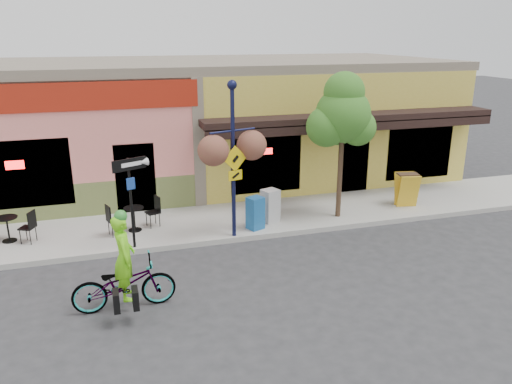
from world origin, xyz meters
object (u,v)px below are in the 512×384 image
Objects in this scene: newspaper_box_blue at (255,213)px; street_tree at (341,146)px; bicycle at (124,284)px; cyclist_rider at (125,268)px; one_way_sign at (131,204)px; building at (205,119)px; lamp_post at (233,161)px; newspaper_box_grey at (270,206)px.

street_tree is (2.70, 0.25, 1.71)m from newspaper_box_blue.
cyclist_rider is at bearing -90.67° from bicycle.
bicycle is 2.91m from one_way_sign.
one_way_sign reaches higher than bicycle.
street_tree is (2.80, -6.27, 0.08)m from building.
street_tree is (6.08, 0.58, 0.99)m from one_way_sign.
building is 10.37m from cyclist_rider.
building is 10.10× the size of cyclist_rider.
cyclist_rider is 2.83m from one_way_sign.
bicycle is 0.50× the size of lamp_post.
newspaper_box_grey is at bearing 175.45° from street_tree.
one_way_sign is at bearing -8.12° from bicycle.
building reaches higher than cyclist_rider.
street_tree reaches higher than newspaper_box_grey.
bicycle is at bearing 89.33° from cyclist_rider.
cyclist_rider is (0.05, 0.00, 0.35)m from bicycle.
lamp_post reaches higher than newspaper_box_grey.
cyclist_rider is at bearing -163.53° from newspaper_box_blue.
newspaper_box_blue is at bearing -174.62° from street_tree.
building is at bearing -21.36° from bicycle.
newspaper_box_grey is at bearing -83.55° from building.
street_tree is (6.39, 3.37, 1.43)m from cyclist_rider.
one_way_sign is at bearing 163.27° from lamp_post.
one_way_sign reaches higher than newspaper_box_grey.
street_tree is at bearing -25.63° from newspaper_box_grey.
newspaper_box_blue is (3.38, 0.33, -0.72)m from one_way_sign.
building is 6.88m from lamp_post.
building is at bearing 39.64° from one_way_sign.
street_tree is at bearing -63.08° from bicycle.
building is at bearing 67.32° from newspaper_box_blue.
cyclist_rider is (-3.59, -9.63, -1.35)m from building.
lamp_post is 4.32× the size of newspaper_box_grey.
bicycle is at bearing -163.91° from newspaper_box_blue.
street_tree is (2.11, -0.17, 1.69)m from newspaper_box_grey.
one_way_sign is at bearing -174.50° from street_tree.
cyclist_rider is at bearing -153.79° from lamp_post.
street_tree is at bearing -18.25° from newspaper_box_blue.
bicycle is 7.48m from street_tree.
newspaper_box_grey reaches higher than bicycle.
street_tree reaches higher than newspaper_box_blue.
one_way_sign reaches higher than cyclist_rider.
street_tree is at bearing -65.89° from building.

